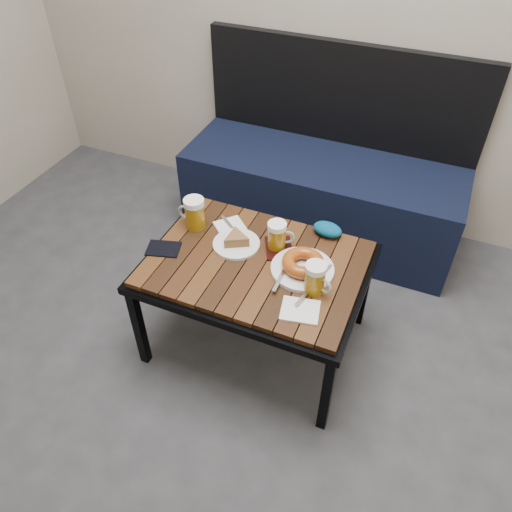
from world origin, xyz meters
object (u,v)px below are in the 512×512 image
at_px(bench, 322,188).
at_px(passport_burgundy, 279,248).
at_px(plate_bagel, 303,266).
at_px(plate_pie, 236,241).
at_px(cafe_table, 256,270).
at_px(beer_mug_left, 194,213).
at_px(beer_mug_right, 315,278).
at_px(knit_pouch, 328,229).
at_px(passport_navy, 163,249).
at_px(beer_mug_centre, 277,236).

bearing_deg(bench, passport_burgundy, -87.16).
bearing_deg(bench, plate_bagel, -78.96).
xyz_separation_m(plate_pie, passport_burgundy, (0.16, 0.05, -0.02)).
bearing_deg(cafe_table, beer_mug_left, 162.09).
relative_size(beer_mug_right, knit_pouch, 1.02).
relative_size(plate_bagel, passport_burgundy, 2.21).
bearing_deg(cafe_table, beer_mug_right, -13.37).
bearing_deg(passport_burgundy, bench, 66.38).
bearing_deg(passport_burgundy, plate_bagel, -60.04).
bearing_deg(bench, passport_navy, -112.10).
relative_size(bench, plate_pie, 7.56).
distance_m(bench, beer_mug_centre, 0.79).
height_order(beer_mug_left, passport_burgundy, beer_mug_left).
bearing_deg(beer_mug_left, plate_pie, 172.15).
height_order(beer_mug_right, knit_pouch, beer_mug_right).
relative_size(cafe_table, beer_mug_centre, 7.11).
bearing_deg(knit_pouch, plate_bagel, -95.49).
xyz_separation_m(beer_mug_left, passport_burgundy, (0.37, 0.00, -0.06)).
relative_size(passport_navy, passport_burgundy, 0.91).
relative_size(beer_mug_left, passport_navy, 1.05).
xyz_separation_m(beer_mug_centre, passport_burgundy, (0.01, -0.00, -0.06)).
xyz_separation_m(bench, passport_burgundy, (0.04, -0.75, 0.20)).
relative_size(bench, beer_mug_left, 10.51).
relative_size(beer_mug_centre, knit_pouch, 0.99).
distance_m(passport_burgundy, knit_pouch, 0.22).
bearing_deg(plate_pie, knit_pouch, 33.36).
distance_m(cafe_table, beer_mug_centre, 0.16).
distance_m(passport_navy, knit_pouch, 0.65).
distance_m(plate_pie, passport_burgundy, 0.17).
xyz_separation_m(cafe_table, beer_mug_right, (0.25, -0.06, 0.11)).
height_order(passport_navy, passport_burgundy, same).
relative_size(cafe_table, passport_burgundy, 6.03).
bearing_deg(knit_pouch, plate_pie, -146.64).
bearing_deg(passport_burgundy, knit_pouch, 20.22).
bearing_deg(beer_mug_centre, passport_burgundy, -53.54).
xyz_separation_m(passport_navy, passport_burgundy, (0.41, 0.18, 0.00)).
distance_m(cafe_table, passport_navy, 0.37).
distance_m(beer_mug_left, beer_mug_centre, 0.36).
distance_m(bench, passport_burgundy, 0.78).
xyz_separation_m(beer_mug_centre, beer_mug_right, (0.21, -0.17, 0.00)).
relative_size(beer_mug_right, passport_navy, 0.96).
height_order(beer_mug_left, plate_bagel, beer_mug_left).
relative_size(bench, beer_mug_centre, 11.85).
relative_size(plate_pie, plate_bagel, 0.60).
distance_m(beer_mug_right, plate_bagel, 0.11).
relative_size(cafe_table, passport_navy, 6.59).
bearing_deg(plate_bagel, beer_mug_right, -47.80).
distance_m(plate_pie, passport_navy, 0.29).
distance_m(bench, plate_bagel, 0.88).
relative_size(cafe_table, beer_mug_right, 6.87).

